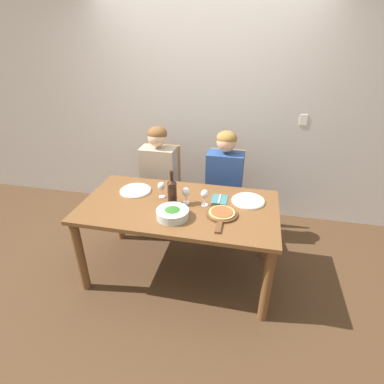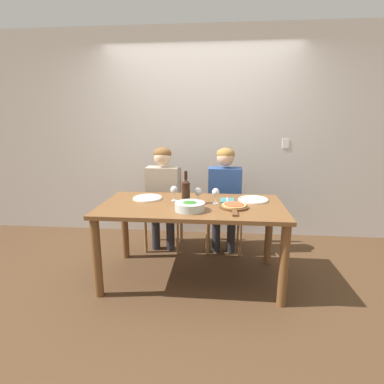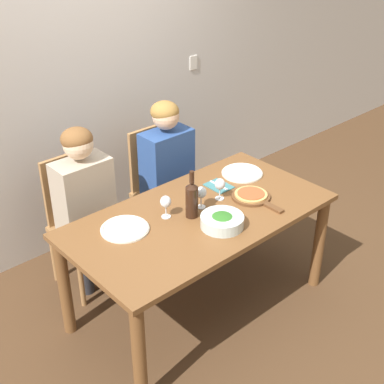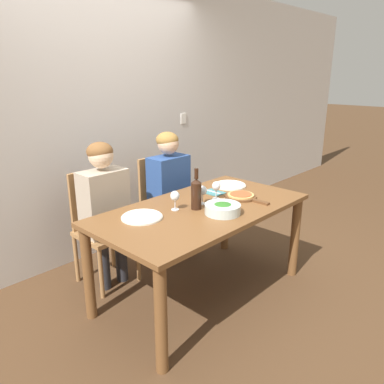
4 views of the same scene
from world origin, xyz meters
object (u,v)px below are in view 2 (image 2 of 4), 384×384
Objects in this scene: wine_glass_right at (216,193)px; wine_glass_centre at (198,192)px; broccoli_bowl at (190,206)px; dinner_plate_left at (148,198)px; dinner_plate_right at (253,200)px; person_man at (225,190)px; chair_left at (165,205)px; fork_on_napkin at (227,200)px; pizza_on_board at (234,206)px; person_woman at (163,189)px; wine_bottle at (186,191)px; chair_right at (224,206)px; wine_glass_left at (174,191)px.

wine_glass_right is 1.00× the size of wine_glass_centre.
broccoli_bowl reaches higher than dinner_plate_left.
person_man is at bearing 118.44° from dinner_plate_right.
fork_on_napkin is (0.75, -0.64, 0.25)m from chair_left.
dinner_plate_right is 0.74× the size of pizza_on_board.
broccoli_bowl is 0.34m from wine_glass_right.
dinner_plate_left is at bearing 170.47° from wine_glass_right.
chair_left reaches higher than pizza_on_board.
dinner_plate_right is at bearing -26.74° from person_woman.
pizza_on_board is (0.45, -0.10, -0.11)m from wine_bottle.
chair_left is at bearing 121.47° from wine_glass_centre.
chair_left is 0.79× the size of person_man.
pizza_on_board is at bearing -48.40° from chair_left.
chair_right is 0.96m from wine_bottle.
wine_bottle is at bearing -66.25° from chair_left.
wine_bottle reaches higher than pizza_on_board.
wine_bottle reaches higher than dinner_plate_right.
chair_left is 5.41× the size of fork_on_napkin.
chair_left is 3.27× the size of dinner_plate_right.
broccoli_bowl is (0.06, -0.21, -0.09)m from wine_bottle.
dinner_plate_left is (-0.05, -0.54, 0.02)m from person_woman.
wine_bottle is 1.07× the size of dinner_plate_right.
wine_glass_left is (0.28, -0.05, 0.10)m from dinner_plate_left.
person_man is 4.17× the size of dinner_plate_left.
wine_bottle is at bearing -172.46° from wine_glass_right.
pizza_on_board is 2.65× the size of wine_glass_left.
wine_glass_centre is at bearing -54.24° from person_woman.
dinner_plate_right is at bearing -61.56° from person_man.
pizza_on_board is at bearing -78.69° from fork_on_napkin.
chair_left is 0.96m from wine_glass_centre.
chair_right is at bearing 72.78° from broccoli_bowl.
chair_left is 2.43× the size of pizza_on_board.
dinner_plate_left is at bearing -140.34° from chair_right.
person_woman reaches higher than wine_glass_right.
fork_on_napkin is at bearing 22.26° from wine_bottle.
wine_bottle reaches higher than fork_on_napkin.
pizza_on_board is at bearing -19.16° from wine_glass_left.
wine_glass_centre is (0.47, -0.77, 0.35)m from chair_left.
dinner_plate_left is 1.97× the size of wine_glass_right.
chair_right is at bearing 91.67° from fork_on_napkin.
dinner_plate_right is at bearing 14.89° from wine_glass_centre.
chair_left is 1.24m from pizza_on_board.
dinner_plate_right is 0.57m from wine_glass_centre.
wine_glass_left is at bearing -10.66° from dinner_plate_left.
wine_glass_right is (0.63, -0.65, 0.12)m from person_woman.
wine_glass_left is at bearing -125.71° from chair_right.
pizza_on_board is 0.62m from wine_glass_left.
chair_left is 1.13m from broccoli_bowl.
wine_bottle is 0.69m from dinner_plate_right.
person_woman reaches higher than fork_on_napkin.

